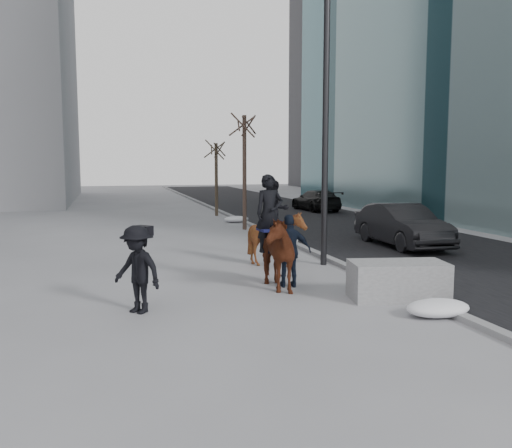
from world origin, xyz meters
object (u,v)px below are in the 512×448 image
object	(u,v)px
planter	(398,280)
mounted_left	(271,246)
car_near	(402,225)
mounted_right	(276,233)

from	to	relation	value
planter	mounted_left	distance (m)	3.01
car_near	mounted_right	xyz separation A→B (m)	(-5.47, -2.46, 0.23)
mounted_left	mounted_right	size ratio (longest dim) A/B	1.10
planter	mounted_left	bearing A→B (deg)	144.64
planter	mounted_right	world-z (taller)	mounted_right
mounted_right	car_near	bearing A→B (deg)	24.20
car_near	mounted_right	size ratio (longest dim) A/B	1.87
planter	mounted_right	bearing A→B (deg)	109.28
mounted_left	mounted_right	world-z (taller)	mounted_left
car_near	mounted_right	distance (m)	6.00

